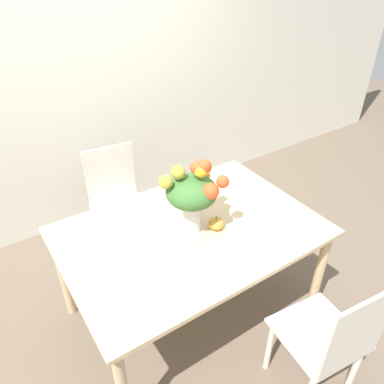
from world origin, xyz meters
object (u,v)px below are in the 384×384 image
at_px(dining_chair_near_window, 118,204).
at_px(dining_chair_far_side, 329,340).
at_px(flower_vase, 193,193).
at_px(pumpkin, 216,223).

relative_size(dining_chair_near_window, dining_chair_far_side, 1.00).
bearing_deg(dining_chair_far_side, flower_vase, -65.60).
xyz_separation_m(pumpkin, dining_chair_near_window, (-0.26, 0.96, -0.32)).
bearing_deg(flower_vase, pumpkin, -29.08).
bearing_deg(dining_chair_near_window, pumpkin, -68.62).
bearing_deg(pumpkin, dining_chair_far_side, -78.94).
height_order(flower_vase, pumpkin, flower_vase).
distance_m(flower_vase, dining_chair_near_window, 1.06).
bearing_deg(pumpkin, flower_vase, 150.92).
relative_size(flower_vase, pumpkin, 5.03).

